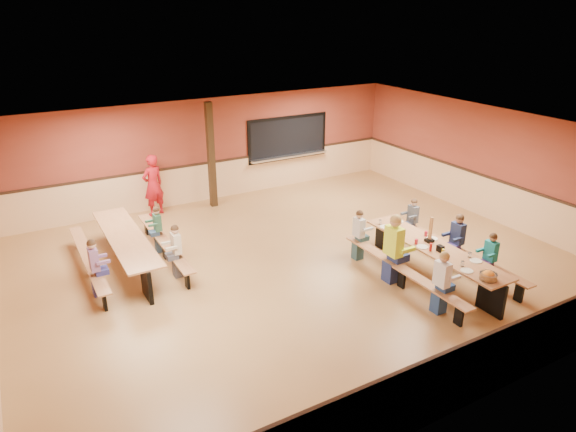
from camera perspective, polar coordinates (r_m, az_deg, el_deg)
ground at (r=11.59m, az=0.90°, el=-5.50°), size 12.00×12.00×0.00m
room_envelope at (r=11.28m, az=0.92°, el=-2.40°), size 12.04×10.04×3.02m
kitchen_pass_through at (r=16.32m, az=-0.02°, el=8.45°), size 2.78×0.28×1.38m
structural_post at (r=14.67m, az=-8.54°, el=6.64°), size 0.18×0.18×3.00m
cafeteria_table_main at (r=11.27m, az=15.81°, el=-4.26°), size 1.91×3.70×0.74m
cafeteria_table_second at (r=11.85m, az=-17.49°, el=-3.10°), size 1.91×3.70×0.74m
seated_child_white_left at (r=10.06m, az=16.65°, el=-7.14°), size 0.39×0.32×1.24m
seated_adult_yellow at (r=10.86m, az=11.62°, el=-3.62°), size 0.50×0.41×1.48m
seated_child_grey_left at (r=11.74m, az=7.84°, el=-2.13°), size 0.35×0.29×1.17m
seated_child_teal_right at (r=11.38m, az=21.49°, el=-4.50°), size 0.34×0.28×1.14m
seated_child_navy_right at (r=11.87m, az=18.24°, el=-2.67°), size 0.38×0.31×1.23m
seated_child_char_right at (r=12.78m, az=13.64°, el=-0.59°), size 0.33×0.27×1.13m
seated_child_purple_sec at (r=10.89m, az=-20.65°, el=-5.43°), size 0.36×0.30×1.20m
seated_child_green_sec at (r=12.36m, az=-14.24°, el=-1.52°), size 0.32×0.26×1.10m
seated_child_tan_sec at (r=11.14m, az=-12.26°, el=-3.87°), size 0.35×0.29×1.17m
standing_woman at (r=14.51m, az=-14.76°, el=3.33°), size 0.73×0.60×1.72m
punch_pitcher at (r=11.91m, az=11.87°, el=-0.67°), size 0.16×0.16×0.22m
chip_bowl at (r=10.17m, az=21.37°, el=-6.20°), size 0.32×0.32×0.15m
napkin_dispenser at (r=10.97m, az=16.56°, el=-3.48°), size 0.10×0.14×0.13m
condiment_mustard at (r=10.75m, az=16.84°, el=-3.95°), size 0.06×0.06×0.17m
condiment_ketchup at (r=10.92m, az=15.58°, el=-3.36°), size 0.06×0.06×0.17m
table_paddle at (r=11.32m, az=15.48°, el=-2.14°), size 0.16×0.16×0.56m
place_settings at (r=11.15m, az=15.95°, el=-3.02°), size 0.65×3.30×0.11m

